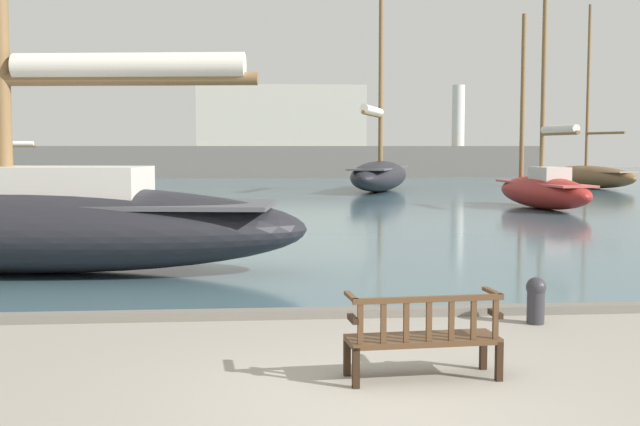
{
  "coord_description": "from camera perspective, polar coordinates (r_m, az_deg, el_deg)",
  "views": [
    {
      "loc": [
        -1.23,
        -7.48,
        2.44
      ],
      "look_at": [
        0.28,
        10.0,
        1.0
      ],
      "focal_mm": 45.0,
      "sensor_mm": 36.0,
      "label": 1
    }
  ],
  "objects": [
    {
      "name": "mooring_bollard",
      "position": [
        11.53,
        15.1,
        -5.84
      ],
      "size": [
        0.28,
        0.28,
        0.65
      ],
      "color": "#2D2D33",
      "rests_on": "ground"
    },
    {
      "name": "quay_edge_kerb",
      "position": [
        11.64,
        1.22,
        -7.1
      ],
      "size": [
        40.0,
        0.3,
        0.12
      ],
      "primitive_type": "cube",
      "color": "slate",
      "rests_on": "ground"
    },
    {
      "name": "harbor_water",
      "position": [
        51.55,
        -3.57,
        2.01
      ],
      "size": [
        100.0,
        80.0,
        0.08
      ],
      "primitive_type": "cube",
      "color": "#476670",
      "rests_on": "ground"
    },
    {
      "name": "ground_plane",
      "position": [
        7.96,
        4.27,
        -13.16
      ],
      "size": [
        160.0,
        160.0,
        0.0
      ],
      "primitive_type": "plane",
      "color": "gray"
    },
    {
      "name": "sailboat_distant_harbor",
      "position": [
        32.14,
        15.61,
        1.79
      ],
      "size": [
        2.53,
        6.81,
        8.94
      ],
      "color": "maroon",
      "rests_on": "harbor_water"
    },
    {
      "name": "sailboat_mid_port",
      "position": [
        49.27,
        18.53,
        2.58
      ],
      "size": [
        3.99,
        7.63,
        10.56
      ],
      "color": "brown",
      "rests_on": "harbor_water"
    },
    {
      "name": "sailboat_outer_starboard",
      "position": [
        16.14,
        -20.24,
        -0.29
      ],
      "size": [
        11.18,
        4.45,
        11.68
      ],
      "color": "black",
      "rests_on": "harbor_water"
    },
    {
      "name": "sailboat_centre_channel",
      "position": [
        43.56,
        4.25,
        2.88
      ],
      "size": [
        5.62,
        11.25,
        12.27
      ],
      "color": "black",
      "rests_on": "harbor_water"
    },
    {
      "name": "far_breakwater",
      "position": [
        63.44,
        -3.32,
        4.71
      ],
      "size": [
        43.68,
        2.4,
        7.41
      ],
      "color": "#66605B",
      "rests_on": "ground"
    },
    {
      "name": "park_bench",
      "position": [
        8.57,
        7.37,
        -8.63
      ],
      "size": [
        1.64,
        0.65,
        0.92
      ],
      "color": "black",
      "rests_on": "ground"
    }
  ]
}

